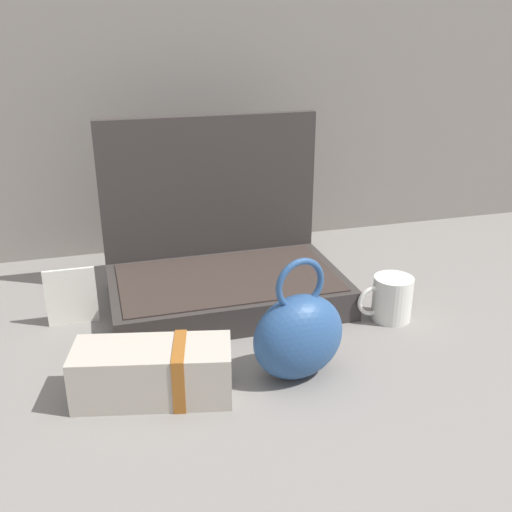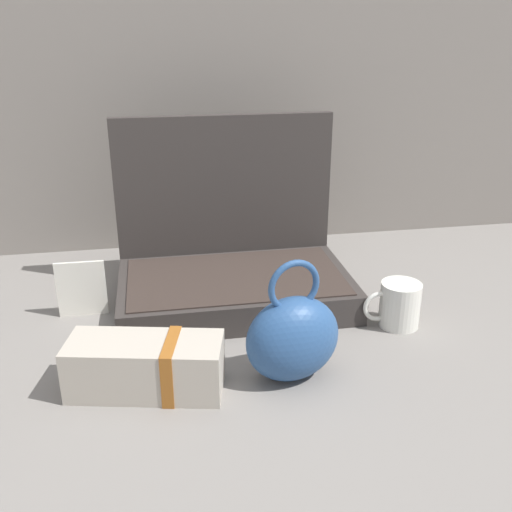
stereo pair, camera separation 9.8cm
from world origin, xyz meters
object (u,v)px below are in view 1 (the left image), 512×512
at_px(teal_pouch_handbag, 299,335).
at_px(info_card_left, 71,297).
at_px(open_suitcase, 222,261).
at_px(cream_toiletry_bag, 155,372).
at_px(coffee_mug, 391,298).

xyz_separation_m(teal_pouch_handbag, info_card_left, (-0.38, 0.30, -0.02)).
bearing_deg(info_card_left, open_suitcase, 8.29).
relative_size(cream_toiletry_bag, coffee_mug, 2.30).
bearing_deg(teal_pouch_handbag, info_card_left, 141.29).
relative_size(teal_pouch_handbag, info_card_left, 1.84).
height_order(teal_pouch_handbag, cream_toiletry_bag, teal_pouch_handbag).
bearing_deg(open_suitcase, coffee_mug, -33.11).
bearing_deg(teal_pouch_handbag, open_suitcase, 99.15).
bearing_deg(cream_toiletry_bag, info_card_left, 114.03).
bearing_deg(coffee_mug, info_card_left, 165.85).
distance_m(cream_toiletry_bag, info_card_left, 0.33).
height_order(open_suitcase, teal_pouch_handbag, open_suitcase).
distance_m(open_suitcase, info_card_left, 0.33).
xyz_separation_m(cream_toiletry_bag, coffee_mug, (0.50, 0.14, 0.00)).
xyz_separation_m(open_suitcase, cream_toiletry_bag, (-0.19, -0.34, -0.04)).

